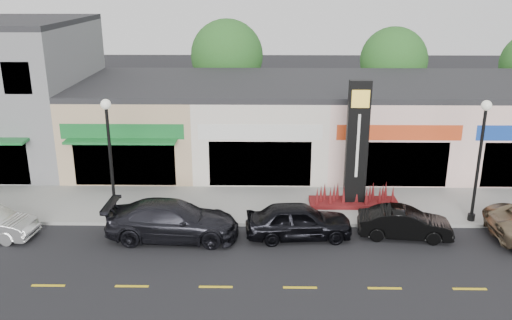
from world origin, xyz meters
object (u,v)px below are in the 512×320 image
Objects in this scene: car_dark_sedan at (173,220)px; lamp_east_near at (480,149)px; car_black_sedan at (299,221)px; lamp_west_near at (110,148)px; pylon_sign at (356,163)px; car_black_conv at (405,223)px.

lamp_east_near is at bearing -80.93° from car_dark_sedan.
lamp_west_near is at bearing 75.22° from car_black_sedan.
car_dark_sedan is (2.87, -1.63, -2.67)m from lamp_west_near.
pylon_sign is 1.54× the size of car_black_conv.
lamp_west_near reaches higher than car_black_conv.
car_black_conv is (9.78, 0.21, -0.16)m from car_dark_sedan.
lamp_east_near is 13.50m from car_dark_sedan.
pylon_sign is (11.00, 1.70, -1.20)m from lamp_west_near.
lamp_west_near is 0.91× the size of pylon_sign.
lamp_east_near is (16.00, 0.00, 0.00)m from lamp_west_near.
car_black_sedan is at bearing -10.40° from lamp_west_near.
car_dark_sedan is 1.24× the size of car_black_sedan.
pylon_sign reaches higher than lamp_west_near.
car_black_sedan is (8.17, -1.50, -2.72)m from lamp_west_near.
lamp_west_near is 1.23× the size of car_black_sedan.
car_black_conv is at bearing -6.42° from lamp_west_near.
car_black_sedan is (-2.83, -3.20, -1.51)m from pylon_sign.
lamp_east_near is at bearing -83.54° from car_black_sedan.
pylon_sign is at bearing 34.49° from car_black_conv.
car_black_sedan is 1.15× the size of car_black_conv.
pylon_sign reaches higher than car_black_sedan.
car_dark_sedan is 5.30m from car_black_sedan.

